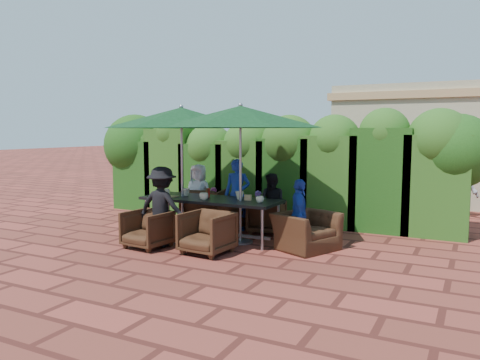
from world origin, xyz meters
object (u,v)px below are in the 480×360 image
at_px(umbrella_left, 181,118).
at_px(chair_far_mid, 232,210).
at_px(chair_near_right, 207,231).
at_px(dining_table, 211,202).
at_px(chair_far_right, 267,216).
at_px(umbrella_right, 241,117).
at_px(chair_near_left, 147,227).
at_px(chair_end_right, 306,225).
at_px(chair_far_left, 205,205).

xyz_separation_m(umbrella_left, chair_far_mid, (0.51, 1.03, -1.85)).
bearing_deg(chair_near_right, dining_table, 122.58).
bearing_deg(chair_far_mid, chair_near_right, 124.33).
height_order(chair_far_right, chair_near_right, chair_near_right).
xyz_separation_m(umbrella_right, chair_near_left, (-1.25, -1.03, -1.86)).
bearing_deg(chair_far_right, chair_end_right, 130.96).
bearing_deg(chair_far_right, chair_near_right, 70.61).
xyz_separation_m(chair_far_left, chair_near_right, (1.24, -1.99, -0.05)).
bearing_deg(umbrella_right, chair_far_mid, 124.65).
height_order(chair_near_left, chair_near_right, chair_near_right).
height_order(umbrella_left, chair_far_mid, umbrella_left).
xyz_separation_m(chair_far_right, chair_near_right, (-0.26, -1.81, 0.03)).
xyz_separation_m(umbrella_left, umbrella_right, (1.24, -0.02, 0.00)).
distance_m(umbrella_left, chair_near_left, 2.14).
height_order(dining_table, chair_near_right, chair_near_right).
distance_m(dining_table, chair_near_right, 1.10).
distance_m(umbrella_right, chair_far_mid, 2.25).
bearing_deg(dining_table, chair_near_right, -62.66).
height_order(umbrella_right, chair_far_right, umbrella_right).
xyz_separation_m(dining_table, chair_far_mid, (-0.09, 1.02, -0.32)).
bearing_deg(umbrella_left, chair_far_mid, 63.42).
bearing_deg(chair_far_left, dining_table, 113.79).
relative_size(dining_table, umbrella_right, 0.88).
height_order(chair_far_left, chair_far_right, chair_far_left).
bearing_deg(dining_table, chair_far_left, 125.88).
xyz_separation_m(chair_far_right, chair_near_left, (-1.36, -1.95, 0.01)).
relative_size(umbrella_right, chair_far_mid, 4.06).
relative_size(dining_table, chair_far_left, 3.06).
height_order(chair_far_left, chair_near_right, chair_far_left).
height_order(umbrella_left, chair_near_left, umbrella_left).
xyz_separation_m(umbrella_left, chair_end_right, (2.43, 0.05, -1.80)).
distance_m(chair_far_right, chair_end_right, 1.37).
relative_size(dining_table, chair_far_mid, 3.59).
height_order(dining_table, chair_far_mid, dining_table).
height_order(chair_far_right, chair_near_left, chair_near_left).
bearing_deg(chair_end_right, dining_table, 115.95).
height_order(chair_near_left, chair_end_right, chair_end_right).
xyz_separation_m(umbrella_left, chair_near_left, (-0.01, -1.06, -1.86)).
distance_m(dining_table, chair_far_right, 1.20).
bearing_deg(umbrella_right, umbrella_left, 179.07).
height_order(umbrella_left, umbrella_right, same).
distance_m(umbrella_left, chair_far_left, 2.09).
relative_size(umbrella_left, chair_far_right, 4.05).
distance_m(umbrella_left, umbrella_right, 1.24).
xyz_separation_m(umbrella_left, chair_far_right, (1.35, 0.89, -1.87)).
distance_m(chair_far_right, chair_near_right, 1.83).
relative_size(umbrella_left, chair_near_left, 3.98).
bearing_deg(chair_near_right, chair_near_left, -167.99).
bearing_deg(chair_far_right, dining_table, 38.44).
distance_m(chair_far_left, chair_far_right, 1.51).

